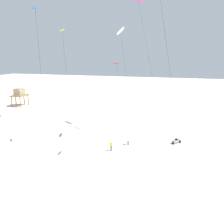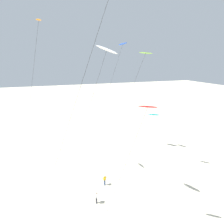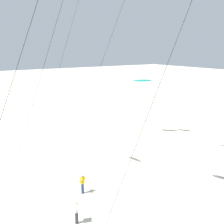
% 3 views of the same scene
% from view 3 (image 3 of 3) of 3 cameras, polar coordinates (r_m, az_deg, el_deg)
% --- Properties ---
extents(kite_red, '(4.72, 3.70, 14.46)m').
position_cam_3_polar(kite_red, '(14.88, 15.73, 20.77)').
color(kite_red, red).
rests_on(kite_red, ground).
extents(kite_teal, '(4.12, 3.18, 7.70)m').
position_cam_3_polar(kite_teal, '(37.04, 6.10, 6.31)').
color(kite_teal, teal).
rests_on(kite_teal, ground).
extents(kite_flyer_nearest, '(0.67, 0.69, 1.67)m').
position_cam_3_polar(kite_flyer_nearest, '(23.72, -6.01, -14.15)').
color(kite_flyer_nearest, navy).
rests_on(kite_flyer_nearest, ground).
extents(kite_flyer_middle, '(0.67, 0.65, 1.67)m').
position_cam_3_polar(kite_flyer_middle, '(20.25, -7.21, -19.37)').
color(kite_flyer_middle, '#33333D').
rests_on(kite_flyer_middle, ground).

